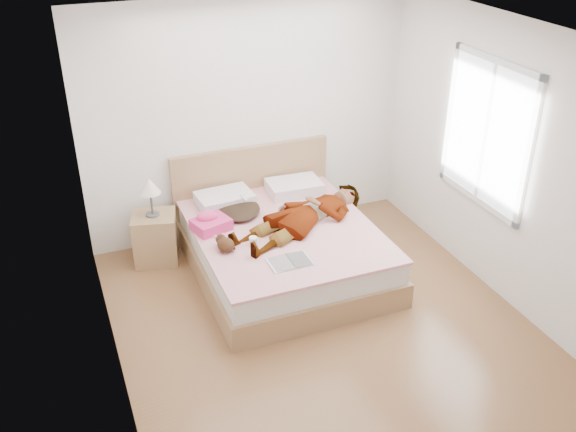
# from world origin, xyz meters

# --- Properties ---
(ground) EXTENTS (4.00, 4.00, 0.00)m
(ground) POSITION_xyz_m (0.00, 0.00, 0.00)
(ground) COLOR #542E1A
(ground) RESTS_ON ground
(woman) EXTENTS (1.80, 1.26, 0.23)m
(woman) POSITION_xyz_m (0.24, 1.01, 0.63)
(woman) COLOR white
(woman) RESTS_ON bed
(hair) EXTENTS (0.54, 0.64, 0.09)m
(hair) POSITION_xyz_m (-0.33, 1.46, 0.55)
(hair) COLOR black
(hair) RESTS_ON bed
(phone) EXTENTS (0.08, 0.10, 0.05)m
(phone) POSITION_xyz_m (-0.26, 1.41, 0.69)
(phone) COLOR silver
(phone) RESTS_ON bed
(room_shell) EXTENTS (4.00, 4.00, 4.00)m
(room_shell) POSITION_xyz_m (1.77, 0.30, 1.50)
(room_shell) COLOR white
(room_shell) RESTS_ON ground
(bed) EXTENTS (1.80, 2.08, 1.00)m
(bed) POSITION_xyz_m (0.00, 1.04, 0.28)
(bed) COLOR olive
(bed) RESTS_ON ground
(towel) EXTENTS (0.42, 0.37, 0.18)m
(towel) POSITION_xyz_m (-0.69, 1.21, 0.58)
(towel) COLOR #DC3B8C
(towel) RESTS_ON bed
(magazine) EXTENTS (0.39, 0.26, 0.02)m
(magazine) POSITION_xyz_m (-0.18, 0.34, 0.52)
(magazine) COLOR white
(magazine) RESTS_ON bed
(coffee_mug) EXTENTS (0.11, 0.08, 0.09)m
(coffee_mug) POSITION_xyz_m (-0.39, 0.75, 0.56)
(coffee_mug) COLOR white
(coffee_mug) RESTS_ON bed
(plush_toy) EXTENTS (0.19, 0.26, 0.13)m
(plush_toy) POSITION_xyz_m (-0.67, 0.77, 0.58)
(plush_toy) COLOR black
(plush_toy) RESTS_ON bed
(nightstand) EXTENTS (0.53, 0.49, 0.95)m
(nightstand) POSITION_xyz_m (-1.17, 1.65, 0.32)
(nightstand) COLOR olive
(nightstand) RESTS_ON ground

